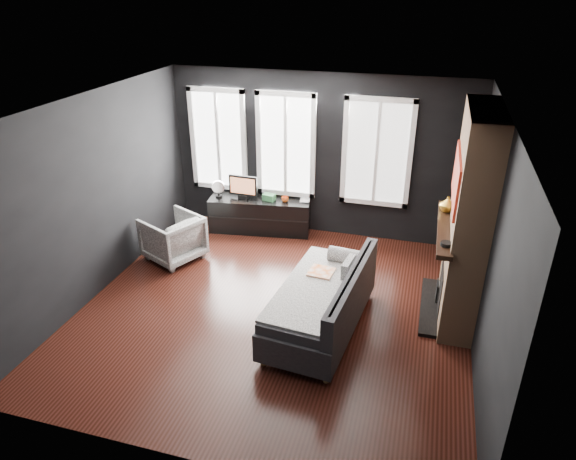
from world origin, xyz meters
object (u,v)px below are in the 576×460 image
(armchair, at_px, (173,236))
(mantel_vase, at_px, (447,204))
(sofa, at_px, (321,298))
(book, at_px, (300,194))
(media_console, at_px, (260,214))
(monitor, at_px, (243,186))
(mug, at_px, (285,198))

(armchair, distance_m, mantel_vase, 4.09)
(sofa, xyz_separation_m, armchair, (-2.59, 1.12, -0.04))
(armchair, bearing_deg, book, 156.66)
(mantel_vase, bearing_deg, armchair, -177.84)
(media_console, relative_size, book, 7.91)
(monitor, relative_size, book, 2.36)
(media_console, bearing_deg, armchair, -134.09)
(sofa, xyz_separation_m, monitor, (-1.89, 2.40, 0.39))
(armchair, relative_size, mug, 6.56)
(sofa, bearing_deg, media_console, 129.21)
(armchair, xyz_separation_m, monitor, (0.70, 1.29, 0.43))
(mug, bearing_deg, armchair, -137.25)
(book, bearing_deg, mantel_vase, -29.31)
(armchair, bearing_deg, sofa, 92.16)
(sofa, bearing_deg, monitor, 134.11)
(monitor, relative_size, mantel_vase, 2.45)
(media_console, xyz_separation_m, monitor, (-0.28, -0.05, 0.53))
(mug, distance_m, book, 0.27)
(armchair, distance_m, media_console, 1.66)
(sofa, bearing_deg, armchair, 162.59)
(sofa, height_order, media_console, sofa)
(mug, xyz_separation_m, book, (0.23, 0.13, 0.05))
(book, relative_size, mantel_vase, 1.04)
(monitor, xyz_separation_m, book, (0.96, 0.17, -0.12))
(mug, bearing_deg, mantel_vase, -24.70)
(monitor, height_order, mantel_vase, mantel_vase)
(monitor, bearing_deg, media_console, 13.56)
(sofa, distance_m, book, 2.75)
(media_console, distance_m, mug, 0.57)
(monitor, distance_m, mug, 0.75)
(monitor, bearing_deg, armchair, -115.96)
(media_console, bearing_deg, monitor, -177.02)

